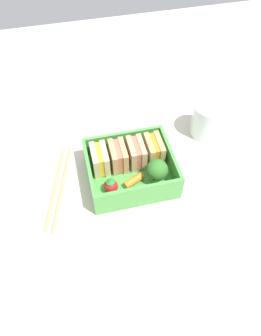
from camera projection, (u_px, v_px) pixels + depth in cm
name	position (u px, v px, depth cm)	size (l,w,h in cm)	color
ground_plane	(131.00, 180.00, 62.65)	(120.00, 120.00, 2.00)	beige
bento_tray	(131.00, 175.00, 61.39)	(15.55, 13.43, 1.20)	#52A84C
bento_rim	(131.00, 166.00, 59.23)	(15.55, 13.43, 4.30)	#52A84C
sandwich_left	(100.00, 159.00, 59.94)	(2.90, 5.23, 4.61)	beige
sandwich_center_left	(118.00, 156.00, 60.43)	(2.90, 5.23, 4.61)	tan
sandwich_center	(136.00, 153.00, 60.92)	(2.90, 5.23, 4.61)	tan
sandwich_center_right	(154.00, 150.00, 61.41)	(2.90, 5.23, 4.61)	tan
strawberry_far_left	(111.00, 186.00, 57.40)	(2.58, 2.58, 3.18)	red
carrot_stick_far_left	(131.00, 181.00, 58.92)	(1.38, 1.38, 3.83)	orange
broccoli_floret	(157.00, 170.00, 57.61)	(3.94, 3.94, 4.98)	#89BA63
chopstick_pair	(58.00, 186.00, 60.11)	(6.95, 18.41, 0.70)	tan
drinking_glass	(208.00, 120.00, 66.30)	(6.61, 6.61, 7.15)	white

